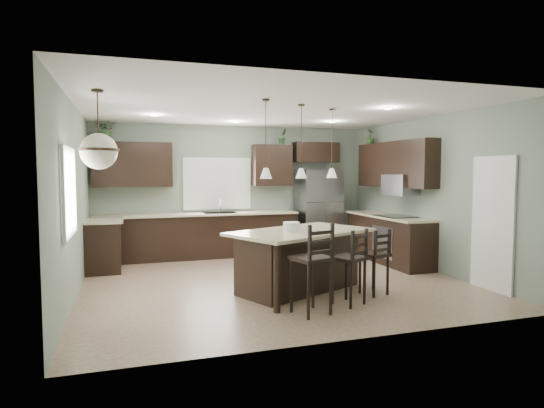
{
  "coord_description": "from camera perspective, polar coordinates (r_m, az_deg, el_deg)",
  "views": [
    {
      "loc": [
        -2.28,
        -7.02,
        1.79
      ],
      "look_at": [
        0.1,
        0.4,
        1.25
      ],
      "focal_mm": 30.0,
      "sensor_mm": 36.0,
      "label": 1
    }
  ],
  "objects": [
    {
      "name": "plant_back_left",
      "position": [
        9.61,
        -20.19,
        8.75
      ],
      "size": [
        0.42,
        0.37,
        0.46
      ],
      "primitive_type": "imported",
      "rotation": [
        0.0,
        0.0,
        0.02
      ],
      "color": "#2B5324",
      "rests_on": "back_upper_left"
    },
    {
      "name": "left_return_cabs",
      "position": [
        8.83,
        -20.38,
        -5.01
      ],
      "size": [
        0.6,
        0.9,
        0.9
      ],
      "primitive_type": "cube",
      "color": "black",
      "rests_on": "ground"
    },
    {
      "name": "wall_oven_front",
      "position": [
        9.04,
        13.63,
        -4.67
      ],
      "size": [
        0.01,
        0.72,
        0.6
      ],
      "primitive_type": "cube",
      "color": "gray",
      "rests_on": "right_lower_cabs"
    },
    {
      "name": "pendant_left",
      "position": [
        6.3,
        -0.77,
        8.14
      ],
      "size": [
        0.17,
        0.17,
        1.1
      ],
      "primitive_type": null,
      "color": "white",
      "rests_on": "room_shell"
    },
    {
      "name": "plant_right_wall",
      "position": [
        10.22,
        12.21,
        8.26
      ],
      "size": [
        0.24,
        0.24,
        0.34
      ],
      "primitive_type": "imported",
      "rotation": [
        0.0,
        0.0,
        0.3
      ],
      "color": "#2D4E22",
      "rests_on": "right_upper_cabs"
    },
    {
      "name": "back_upper_right",
      "position": [
        10.08,
        -0.0,
        4.88
      ],
      "size": [
        0.85,
        0.34,
        0.9
      ],
      "primitive_type": "cube",
      "color": "black",
      "rests_on": "room_shell"
    },
    {
      "name": "chandelier",
      "position": [
        6.0,
        -20.98,
        8.7
      ],
      "size": [
        0.48,
        0.48,
        0.97
      ],
      "primitive_type": null,
      "color": "beige",
      "rests_on": "room_shell"
    },
    {
      "name": "right_upper_cabs",
      "position": [
        9.41,
        15.18,
        4.81
      ],
      "size": [
        0.34,
        2.35,
        0.9
      ],
      "primitive_type": "cube",
      "color": "black",
      "rests_on": "room_shell"
    },
    {
      "name": "ground",
      "position": [
        7.6,
        0.21,
        -9.67
      ],
      "size": [
        6.0,
        6.0,
        0.0
      ],
      "primitive_type": "plane",
      "color": "#9E8466",
      "rests_on": "ground"
    },
    {
      "name": "back_countertop",
      "position": [
        9.6,
        -9.15,
        -1.28
      ],
      "size": [
        4.2,
        0.66,
        0.04
      ],
      "primitive_type": "cube",
      "color": "beige",
      "rests_on": "back_lower_cabs"
    },
    {
      "name": "kitchen_island",
      "position": [
        6.9,
        3.62,
        -7.14
      ],
      "size": [
        2.42,
        1.97,
        0.92
      ],
      "primitive_type": "cube",
      "rotation": [
        0.0,
        0.0,
        0.43
      ],
      "color": "black",
      "rests_on": "ground"
    },
    {
      "name": "window_back",
      "position": [
        9.94,
        -6.89,
        2.56
      ],
      "size": [
        1.35,
        0.02,
        1.0
      ],
      "primitive_type": "cube",
      "color": "white",
      "rests_on": "room_shell"
    },
    {
      "name": "faucet",
      "position": [
        9.63,
        -6.49,
        -0.28
      ],
      "size": [
        0.02,
        0.02,
        0.28
      ],
      "primitive_type": "cylinder",
      "color": "silver",
      "rests_on": "back_countertop"
    },
    {
      "name": "pendant_center",
      "position": [
        6.79,
        3.69,
        7.84
      ],
      "size": [
        0.17,
        0.17,
        1.1
      ],
      "primitive_type": null,
      "color": "white",
      "rests_on": "room_shell"
    },
    {
      "name": "refrigerator",
      "position": [
        10.24,
        5.84,
        -0.89
      ],
      "size": [
        0.9,
        0.74,
        1.85
      ],
      "primitive_type": "cube",
      "color": "gray",
      "rests_on": "ground"
    },
    {
      "name": "bar_stool_right",
      "position": [
        6.86,
        12.67,
        -7.08
      ],
      "size": [
        0.45,
        0.45,
        0.98
      ],
      "primitive_type": "cube",
      "rotation": [
        0.0,
        0.0,
        0.28
      ],
      "color": "black",
      "rests_on": "ground"
    },
    {
      "name": "back_lower_cabs",
      "position": [
        9.67,
        -9.14,
        -4.05
      ],
      "size": [
        4.2,
        0.6,
        0.9
      ],
      "primitive_type": "cube",
      "color": "black",
      "rests_on": "ground"
    },
    {
      "name": "plant_back_right",
      "position": [
        10.16,
        1.32,
        8.42
      ],
      "size": [
        0.24,
        0.21,
        0.36
      ],
      "primitive_type": "imported",
      "rotation": [
        0.0,
        0.0,
        0.33
      ],
      "color": "#294F22",
      "rests_on": "back_upper_right"
    },
    {
      "name": "left_return_countertop",
      "position": [
        8.77,
        -20.33,
        -1.97
      ],
      "size": [
        0.66,
        0.96,
        0.04
      ],
      "primitive_type": "cube",
      "color": "beige",
      "rests_on": "left_return_cabs"
    },
    {
      "name": "serving_dish",
      "position": [
        6.68,
        2.45,
        -2.88
      ],
      "size": [
        0.24,
        0.24,
        0.14
      ],
      "primitive_type": "cylinder",
      "color": "white",
      "rests_on": "kitchen_island"
    },
    {
      "name": "window_left",
      "position": [
        6.26,
        -24.24,
        1.41
      ],
      "size": [
        0.02,
        1.1,
        1.0
      ],
      "primitive_type": "cube",
      "color": "white",
      "rests_on": "room_shell"
    },
    {
      "name": "right_countertop",
      "position": [
        9.37,
        14.29,
        -1.48
      ],
      "size": [
        0.66,
        2.35,
        0.04
      ],
      "primitive_type": "cube",
      "color": "beige",
      "rests_on": "right_lower_cabs"
    },
    {
      "name": "bar_stool_center",
      "position": [
        6.28,
        9.6,
        -7.75
      ],
      "size": [
        0.52,
        0.52,
        1.04
      ],
      "primitive_type": "cube",
      "rotation": [
        0.0,
        0.0,
        0.45
      ],
      "color": "black",
      "rests_on": "ground"
    },
    {
      "name": "pendant_right",
      "position": [
        7.31,
        7.53,
        7.54
      ],
      "size": [
        0.17,
        0.17,
        1.1
      ],
      "primitive_type": null,
      "color": "white",
      "rests_on": "room_shell"
    },
    {
      "name": "room_shell",
      "position": [
        7.38,
        0.21,
        3.26
      ],
      "size": [
        6.0,
        6.0,
        6.0
      ],
      "color": "slate",
      "rests_on": "ground"
    },
    {
      "name": "fridge_header",
      "position": [
        10.46,
        5.51,
        6.48
      ],
      "size": [
        1.05,
        0.34,
        0.45
      ],
      "primitive_type": "cube",
      "color": "black",
      "rests_on": "room_shell"
    },
    {
      "name": "bar_stool_left",
      "position": [
        5.8,
        4.92,
        -8.07
      ],
      "size": [
        0.53,
        0.53,
        1.17
      ],
      "primitive_type": "cube",
      "rotation": [
        0.0,
        0.0,
        0.27
      ],
      "color": "black",
      "rests_on": "ground"
    },
    {
      "name": "pantry_door",
      "position": [
        7.63,
        25.94,
        -2.24
      ],
      "size": [
        0.04,
        0.82,
        2.04
      ],
      "primitive_type": "cube",
      "color": "white",
      "rests_on": "ground"
    },
    {
      "name": "microwave",
      "position": [
        9.15,
        15.8,
        2.32
      ],
      "size": [
        0.4,
        0.75,
        0.4
      ],
      "primitive_type": "cube",
      "color": "gray",
      "rests_on": "right_upper_cabs"
    },
    {
      "name": "sink_inset",
      "position": [
        9.67,
        -6.52,
        -1.13
      ],
      "size": [
        0.7,
        0.45,
        0.01
      ],
      "primitive_type": "cube",
      "color": "gray",
      "rests_on": "back_countertop"
    },
    {
      "name": "right_lower_cabs",
      "position": [
        9.43,
        14.34,
        -4.32
      ],
      "size": [
        0.6,
        2.35,
        0.9
      ],
      "primitive_type": "cube",
      "color": "black",
      "rests_on": "ground"
    },
    {
      "name": "cooktop",
      "position": [
        9.13,
        15.21,
        -1.48
      ],
      "size": [
        0.58,
        0.75,
        0.02
      ],
      "primitive_type": "cube",
      "color": "black",
      "rests_on": "right_countertop"
    },
    {
      "name": "back_upper_left",
      "position": [
        9.6,
        -17.08,
        4.75
      ],
      "size": [
        1.55,
        0.34,
        0.9
      ],
      "primitive_type": "cube",
      "color": "black",
      "rests_on": "room_shell"
    }
  ]
}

